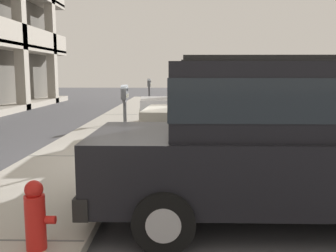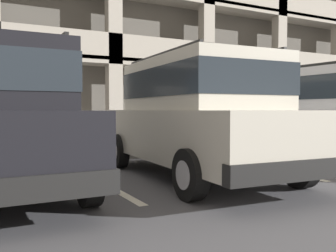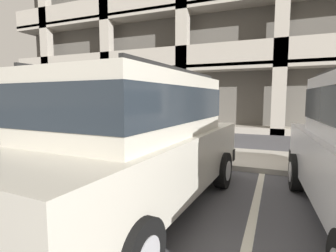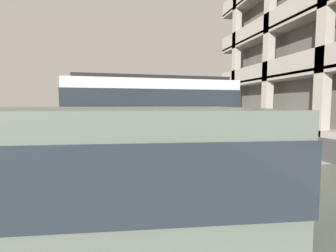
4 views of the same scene
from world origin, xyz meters
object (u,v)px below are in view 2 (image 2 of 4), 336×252
at_px(dark_hatchback, 313,112).
at_px(parking_meter_near, 138,106).
at_px(parking_meter_far, 326,106).
at_px(silver_suv, 197,113).

relative_size(dark_hatchback, parking_meter_near, 3.29).
height_order(dark_hatchback, parking_meter_far, dark_hatchback).
height_order(silver_suv, parking_meter_near, silver_suv).
relative_size(dark_hatchback, parking_meter_far, 3.22).
bearing_deg(parking_meter_near, dark_hatchback, -37.97).
distance_m(parking_meter_near, parking_meter_far, 6.39).
distance_m(silver_suv, parking_meter_far, 7.08).
height_order(silver_suv, dark_hatchback, same).
relative_size(silver_suv, dark_hatchback, 0.99).
bearing_deg(parking_meter_far, dark_hatchback, -144.17).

